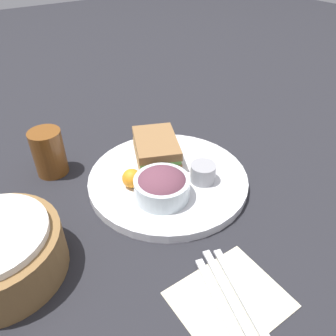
% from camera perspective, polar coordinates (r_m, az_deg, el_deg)
% --- Properties ---
extents(ground_plane, '(4.00, 4.00, 0.00)m').
position_cam_1_polar(ground_plane, '(0.70, -0.00, -2.53)').
color(ground_plane, '#232328').
extents(plate, '(0.33, 0.33, 0.02)m').
position_cam_1_polar(plate, '(0.69, -0.00, -1.93)').
color(plate, silver).
rests_on(plate, ground_plane).
extents(sandwich, '(0.16, 0.13, 0.05)m').
position_cam_1_polar(sandwich, '(0.73, -2.09, 3.45)').
color(sandwich, olive).
rests_on(sandwich, plate).
extents(salad_bowl, '(0.11, 0.11, 0.06)m').
position_cam_1_polar(salad_bowl, '(0.62, -1.07, -3.10)').
color(salad_bowl, silver).
rests_on(salad_bowl, plate).
extents(dressing_cup, '(0.05, 0.05, 0.04)m').
position_cam_1_polar(dressing_cup, '(0.67, 6.10, -0.82)').
color(dressing_cup, '#99999E').
rests_on(dressing_cup, plate).
extents(orange_wedge, '(0.04, 0.04, 0.04)m').
position_cam_1_polar(orange_wedge, '(0.65, -6.34, -1.78)').
color(orange_wedge, orange).
rests_on(orange_wedge, plate).
extents(drink_glass, '(0.07, 0.07, 0.10)m').
position_cam_1_polar(drink_glass, '(0.74, -20.04, 2.55)').
color(drink_glass, brown).
rests_on(drink_glass, ground_plane).
extents(napkin, '(0.13, 0.16, 0.00)m').
position_cam_1_polar(napkin, '(0.53, 10.70, -21.55)').
color(napkin, beige).
rests_on(napkin, ground_plane).
extents(fork, '(0.16, 0.06, 0.01)m').
position_cam_1_polar(fork, '(0.53, 12.61, -20.63)').
color(fork, silver).
rests_on(fork, napkin).
extents(knife, '(0.17, 0.06, 0.01)m').
position_cam_1_polar(knife, '(0.52, 10.76, -21.29)').
color(knife, silver).
rests_on(knife, napkin).
extents(spoon, '(0.15, 0.05, 0.01)m').
position_cam_1_polar(spoon, '(0.52, 8.86, -21.94)').
color(spoon, silver).
rests_on(spoon, napkin).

